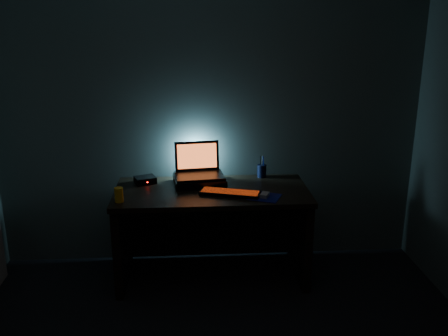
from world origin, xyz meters
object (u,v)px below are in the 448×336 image
at_px(laptop, 198,168).
at_px(juice_glass, 119,195).
at_px(keyboard, 230,193).
at_px(mouse, 265,195).
at_px(pen_cup, 262,171).
at_px(router, 145,180).

distance_m(laptop, juice_glass, 0.72).
xyz_separation_m(keyboard, juice_glass, (-0.81, -0.10, 0.04)).
distance_m(mouse, pen_cup, 0.49).
bearing_deg(pen_cup, mouse, -95.50).
distance_m(keyboard, pen_cup, 0.51).
xyz_separation_m(pen_cup, router, (-0.96, -0.10, -0.03)).
distance_m(juice_glass, router, 0.44).
bearing_deg(laptop, pen_cup, 3.58).
xyz_separation_m(pen_cup, juice_glass, (-1.11, -0.51, 0.00)).
bearing_deg(keyboard, router, 171.69).
xyz_separation_m(laptop, juice_glass, (-0.58, -0.41, -0.07)).
bearing_deg(pen_cup, juice_glass, -155.54).
bearing_deg(keyboard, pen_cup, 70.82).
xyz_separation_m(mouse, router, (-0.91, 0.38, 0.01)).
height_order(mouse, router, router).
height_order(mouse, juice_glass, juice_glass).
bearing_deg(router, laptop, -20.72).
relative_size(juice_glass, router, 0.56).
height_order(pen_cup, router, pen_cup).
height_order(laptop, router, laptop).
xyz_separation_m(mouse, pen_cup, (0.05, 0.48, 0.04)).
height_order(pen_cup, juice_glass, juice_glass).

